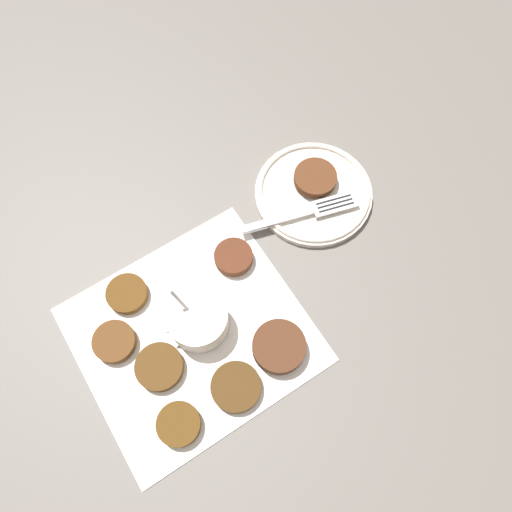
# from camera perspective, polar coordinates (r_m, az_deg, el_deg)

# --- Properties ---
(ground_plane) EXTENTS (4.00, 4.00, 0.00)m
(ground_plane) POSITION_cam_1_polar(r_m,az_deg,el_deg) (0.74, -6.95, -9.63)
(ground_plane) COLOR #605B56
(napkin) EXTENTS (0.35, 0.32, 0.00)m
(napkin) POSITION_cam_1_polar(r_m,az_deg,el_deg) (0.74, -7.33, -8.87)
(napkin) COLOR white
(napkin) RESTS_ON ground_plane
(sauce_bowl) EXTENTS (0.09, 0.09, 0.09)m
(sauce_bowl) POSITION_cam_1_polar(r_m,az_deg,el_deg) (0.72, -6.66, -7.32)
(sauce_bowl) COLOR silver
(sauce_bowl) RESTS_ON napkin
(fritter_0) EXTENTS (0.06, 0.06, 0.01)m
(fritter_0) POSITION_cam_1_polar(r_m,az_deg,el_deg) (0.77, -14.52, -4.20)
(fritter_0) COLOR #523414
(fritter_0) RESTS_ON napkin
(fritter_1) EXTENTS (0.07, 0.07, 0.01)m
(fritter_1) POSITION_cam_1_polar(r_m,az_deg,el_deg) (0.73, -10.98, -12.34)
(fritter_1) COLOR #4E3216
(fritter_1) RESTS_ON napkin
(fritter_2) EXTENTS (0.06, 0.06, 0.02)m
(fritter_2) POSITION_cam_1_polar(r_m,az_deg,el_deg) (0.72, -8.82, -18.46)
(fritter_2) COLOR #513514
(fritter_2) RESTS_ON napkin
(fritter_3) EXTENTS (0.06, 0.06, 0.02)m
(fritter_3) POSITION_cam_1_polar(r_m,az_deg,el_deg) (0.75, -15.88, -9.41)
(fritter_3) COLOR #56341A
(fritter_3) RESTS_ON napkin
(fritter_4) EXTENTS (0.06, 0.06, 0.02)m
(fritter_4) POSITION_cam_1_polar(r_m,az_deg,el_deg) (0.76, -2.59, -0.12)
(fritter_4) COLOR #502919
(fritter_4) RESTS_ON napkin
(fritter_5) EXTENTS (0.08, 0.08, 0.02)m
(fritter_5) POSITION_cam_1_polar(r_m,az_deg,el_deg) (0.72, 2.64, -10.33)
(fritter_5) COLOR #4B2B1A
(fritter_5) RESTS_ON napkin
(fritter_6) EXTENTS (0.07, 0.07, 0.01)m
(fritter_6) POSITION_cam_1_polar(r_m,az_deg,el_deg) (0.72, -2.31, -14.72)
(fritter_6) COLOR #482F15
(fritter_6) RESTS_ON napkin
(serving_plate) EXTENTS (0.19, 0.19, 0.02)m
(serving_plate) POSITION_cam_1_polar(r_m,az_deg,el_deg) (0.82, 6.60, 7.22)
(serving_plate) COLOR silver
(serving_plate) RESTS_ON ground_plane
(fritter_on_plate) EXTENTS (0.07, 0.07, 0.01)m
(fritter_on_plate) POSITION_cam_1_polar(r_m,az_deg,el_deg) (0.82, 6.78, 8.87)
(fritter_on_plate) COLOR #512D19
(fritter_on_plate) RESTS_ON serving_plate
(fork) EXTENTS (0.19, 0.05, 0.00)m
(fork) POSITION_cam_1_polar(r_m,az_deg,el_deg) (0.80, 6.46, 5.21)
(fork) COLOR silver
(fork) RESTS_ON serving_plate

